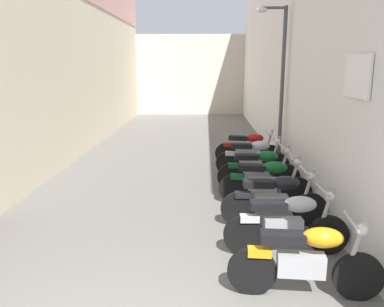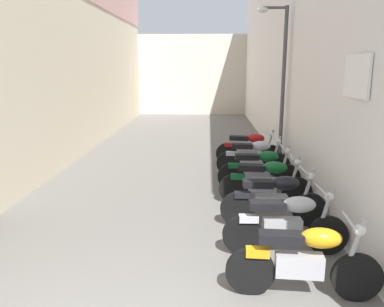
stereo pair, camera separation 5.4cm
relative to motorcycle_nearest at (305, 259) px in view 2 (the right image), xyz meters
name	(u,v)px [view 2 (the right image)]	position (x,y,z in m)	size (l,w,h in m)	color
ground_plane	(175,167)	(-2.06, 6.12, -0.50)	(35.56, 35.56, 0.00)	#66635E
building_left	(75,12)	(-5.26, 8.09, 3.82)	(0.45, 19.56, 8.55)	beige
building_right	(285,37)	(1.14, 8.12, 3.09)	(0.45, 19.56, 7.19)	silver
building_far_end	(193,75)	(-2.06, 18.90, 1.71)	(9.01, 2.00, 4.42)	beige
motorcycle_nearest	(305,259)	(0.00, 0.00, 0.00)	(1.85, 0.58, 1.04)	black
motorcycle_second	(286,222)	(0.00, 1.10, 0.00)	(1.85, 0.58, 1.04)	black
motorcycle_third	(274,198)	(0.00, 2.16, 0.00)	(1.85, 0.58, 1.04)	black
motorcycle_fourth	(266,181)	(0.00, 3.21, 0.00)	(1.85, 0.58, 1.04)	black
motorcycle_fifth	(260,168)	(0.00, 4.17, 0.00)	(1.85, 0.58, 1.04)	black
motorcycle_sixth	(254,156)	(0.00, 5.34, 0.00)	(1.85, 0.58, 1.04)	black
motorcycle_seventh	(249,148)	(0.00, 6.40, 0.00)	(1.84, 0.58, 1.04)	black
street_lamp	(280,75)	(0.69, 6.09, 1.99)	(0.79, 0.18, 4.20)	#47474C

